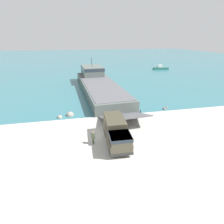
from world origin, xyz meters
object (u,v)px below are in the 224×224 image
object	(u,v)px
moored_boat_a	(161,68)
mooring_bollard	(140,112)
soldier_on_ramp	(93,137)
military_truck	(116,131)
landing_craft	(98,83)

from	to	relation	value
moored_boat_a	mooring_bollard	world-z (taller)	moored_boat_a
soldier_on_ramp	moored_boat_a	size ratio (longest dim) A/B	0.27
military_truck	moored_boat_a	distance (m)	58.31
soldier_on_ramp	landing_craft	bearing A→B (deg)	59.02
moored_boat_a	mooring_bollard	bearing A→B (deg)	-25.07
moored_boat_a	military_truck	bearing A→B (deg)	-26.48
landing_craft	moored_boat_a	size ratio (longest dim) A/B	5.71
soldier_on_ramp	mooring_bollard	bearing A→B (deg)	17.37
landing_craft	moored_boat_a	xyz separation A→B (m)	(29.47, 24.74, -1.03)
soldier_on_ramp	mooring_bollard	distance (m)	11.45
military_truck	mooring_bollard	world-z (taller)	military_truck
military_truck	soldier_on_ramp	size ratio (longest dim) A/B	4.14
landing_craft	mooring_bollard	size ratio (longest dim) A/B	41.13
soldier_on_ramp	mooring_bollard	size ratio (longest dim) A/B	1.92
military_truck	moored_boat_a	world-z (taller)	military_truck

